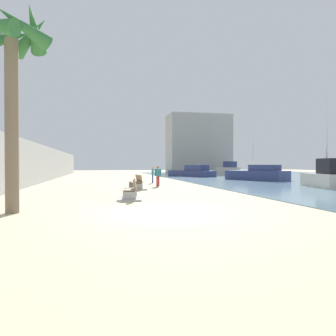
% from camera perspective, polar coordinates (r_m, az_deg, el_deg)
% --- Properties ---
extents(ground_plane, '(120.00, 120.00, 0.00)m').
position_cam_1_polar(ground_plane, '(28.23, -8.73, -2.72)').
color(ground_plane, '#C6B793').
extents(seawall, '(0.80, 64.00, 3.45)m').
position_cam_1_polar(seawall, '(28.67, -23.86, 0.73)').
color(seawall, '#9E9E99').
rests_on(seawall, ground).
extents(palm_tree, '(2.81, 2.83, 7.06)m').
position_cam_1_polar(palm_tree, '(12.14, -27.87, 18.81)').
color(palm_tree, '#7A6651').
rests_on(palm_tree, ground).
extents(bench_near, '(1.38, 2.23, 0.98)m').
position_cam_1_polar(bench_near, '(14.53, -7.10, -4.99)').
color(bench_near, '#9E9E99').
rests_on(bench_near, ground).
extents(bench_far, '(1.30, 2.20, 0.98)m').
position_cam_1_polar(bench_far, '(20.23, -6.13, -3.39)').
color(bench_far, '#9E9E99').
rests_on(bench_far, ground).
extents(person_walking, '(0.53, 0.21, 1.56)m').
position_cam_1_polar(person_walking, '(22.84, -1.94, -1.26)').
color(person_walking, '#B22D33').
rests_on(person_walking, ground).
extents(person_standing, '(0.21, 0.53, 1.50)m').
position_cam_1_polar(person_standing, '(26.92, -2.95, -1.05)').
color(person_standing, navy).
rests_on(person_standing, ground).
extents(boat_nearest, '(3.48, 4.56, 2.16)m').
position_cam_1_polar(boat_nearest, '(52.55, 11.35, -0.24)').
color(boat_nearest, beige).
rests_on(boat_nearest, water_bay).
extents(boat_far_left, '(2.97, 4.58, 6.88)m').
position_cam_1_polar(boat_far_left, '(24.27, 28.36, -1.43)').
color(boat_far_left, beige).
rests_on(boat_far_left, water_bay).
extents(boat_distant, '(5.29, 7.45, 1.58)m').
position_cam_1_polar(boat_distant, '(41.10, 4.67, -0.78)').
color(boat_distant, navy).
rests_on(boat_distant, water_bay).
extents(boat_mid_bay, '(5.03, 6.77, 1.60)m').
position_cam_1_polar(boat_mid_bay, '(32.50, 16.69, -1.12)').
color(boat_mid_bay, navy).
rests_on(boat_mid_bay, water_bay).
extents(boat_far_right, '(4.80, 7.02, 5.40)m').
position_cam_1_polar(boat_far_right, '(48.27, 16.46, -0.60)').
color(boat_far_right, '#337060').
rests_on(boat_far_right, water_bay).
extents(harbor_building, '(12.00, 6.00, 11.32)m').
position_cam_1_polar(harbor_building, '(59.28, 5.81, 4.54)').
color(harbor_building, '#9E9E99').
rests_on(harbor_building, ground).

